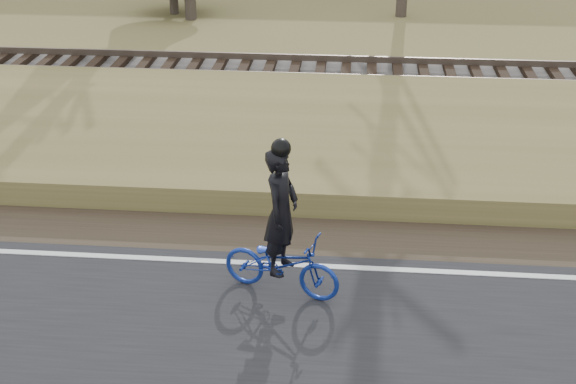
{
  "coord_description": "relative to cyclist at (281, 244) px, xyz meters",
  "views": [
    {
      "loc": [
        3.25,
        -9.83,
        6.16
      ],
      "look_at": [
        2.33,
        0.5,
        1.1
      ],
      "focal_mm": 50.0,
      "sensor_mm": 36.0,
      "label": 1
    }
  ],
  "objects": [
    {
      "name": "edge_line",
      "position": [
        -2.33,
        0.7,
        -0.74
      ],
      "size": [
        120.0,
        0.12,
        0.01
      ],
      "primitive_type": "cube",
      "color": "silver",
      "rests_on": "road"
    },
    {
      "name": "embankment",
      "position": [
        -2.33,
        4.7,
        -0.59
      ],
      "size": [
        120.0,
        5.0,
        0.44
      ],
      "primitive_type": "cube",
      "color": "olive",
      "rests_on": "ground"
    },
    {
      "name": "ballast",
      "position": [
        -2.33,
        8.5,
        -0.58
      ],
      "size": [
        120.0,
        3.0,
        0.45
      ],
      "primitive_type": "cube",
      "color": "slate",
      "rests_on": "ground"
    },
    {
      "name": "railroad",
      "position": [
        -2.33,
        8.5,
        -0.28
      ],
      "size": [
        120.0,
        2.4,
        0.29
      ],
      "color": "black",
      "rests_on": "ballast"
    },
    {
      "name": "cyclist",
      "position": [
        0.0,
        0.0,
        0.0
      ],
      "size": [
        1.77,
        1.05,
        2.27
      ],
      "rotation": [
        0.0,
        0.0,
        1.27
      ],
      "color": "navy",
      "rests_on": "road"
    },
    {
      "name": "road",
      "position": [
        -2.33,
        -2.0,
        -0.78
      ],
      "size": [
        120.0,
        6.0,
        0.06
      ],
      "primitive_type": "cube",
      "color": "black",
      "rests_on": "ground"
    },
    {
      "name": "ground",
      "position": [
        -2.33,
        0.5,
        -0.81
      ],
      "size": [
        120.0,
        120.0,
        0.0
      ],
      "primitive_type": "plane",
      "color": "olive",
      "rests_on": "ground"
    },
    {
      "name": "shoulder",
      "position": [
        -2.33,
        1.7,
        -0.79
      ],
      "size": [
        120.0,
        1.6,
        0.04
      ],
      "primitive_type": "cube",
      "color": "#473A2B",
      "rests_on": "ground"
    }
  ]
}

